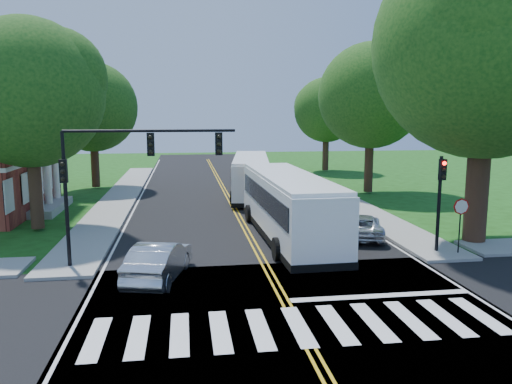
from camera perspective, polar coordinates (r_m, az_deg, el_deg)
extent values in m
plane|color=#194310|center=(16.31, 4.46, -14.37)|extent=(140.00, 140.00, 0.00)
cube|color=black|center=(33.40, -2.32, -2.20)|extent=(14.00, 96.00, 0.01)
cube|color=black|center=(16.30, 4.46, -14.35)|extent=(60.00, 12.00, 0.01)
cube|color=gold|center=(37.31, -2.96, -1.01)|extent=(0.36, 70.00, 0.01)
cube|color=silver|center=(37.32, -13.41, -1.24)|extent=(0.12, 70.00, 0.01)
cube|color=silver|center=(38.52, 7.16, -0.76)|extent=(0.12, 70.00, 0.01)
cube|color=silver|center=(15.85, 4.87, -15.02)|extent=(12.60, 3.00, 0.01)
cube|color=silver|center=(18.73, 14.07, -11.42)|extent=(6.60, 0.40, 0.01)
cube|color=gray|center=(40.41, -15.16, -0.46)|extent=(2.60, 40.00, 0.15)
cube|color=gray|center=(41.77, 8.06, 0.06)|extent=(2.60, 40.00, 0.15)
cylinder|color=black|center=(26.98, 24.00, 1.14)|extent=(1.10, 1.10, 6.00)
sphere|color=#3E6C20|center=(26.97, 24.90, 14.97)|extent=(10.80, 10.80, 10.80)
cylinder|color=black|center=(29.99, -23.92, 0.69)|extent=(0.70, 0.70, 4.80)
sphere|color=#3E6C20|center=(29.76, -24.54, 10.26)|extent=(8.00, 8.00, 8.00)
cylinder|color=black|center=(45.43, -17.92, 3.32)|extent=(0.70, 0.70, 4.40)
sphere|color=#3E6C20|center=(45.25, -18.21, 9.21)|extent=(7.60, 7.60, 7.60)
cylinder|color=black|center=(41.53, 12.78, 3.46)|extent=(0.70, 0.70, 5.00)
sphere|color=#3E6C20|center=(41.39, 13.03, 10.68)|extent=(8.40, 8.40, 8.40)
cylinder|color=black|center=(57.00, 7.96, 4.71)|extent=(0.70, 0.70, 4.40)
sphere|color=#3E6C20|center=(56.86, 8.06, 9.28)|extent=(7.20, 7.20, 7.20)
cube|color=silver|center=(35.82, -22.94, 4.95)|extent=(1.40, 6.00, 0.45)
cube|color=gray|center=(36.29, -22.55, -1.59)|extent=(1.80, 6.00, 0.50)
cylinder|color=silver|center=(33.92, -23.63, 0.81)|extent=(0.50, 0.50, 4.20)
cylinder|color=silver|center=(36.02, -22.72, 1.30)|extent=(0.50, 0.50, 4.20)
cylinder|color=silver|center=(38.14, -21.91, 1.74)|extent=(0.50, 0.50, 4.20)
cylinder|color=black|center=(22.01, -20.82, -2.11)|extent=(0.16, 0.16, 4.60)
cube|color=black|center=(21.62, -21.15, 2.24)|extent=(0.30, 0.22, 0.95)
sphere|color=black|center=(21.46, -21.28, 2.99)|extent=(0.18, 0.18, 0.18)
cylinder|color=black|center=(21.15, -11.96, 6.86)|extent=(7.00, 0.12, 0.12)
cube|color=black|center=(21.03, -11.94, 5.35)|extent=(0.30, 0.22, 0.95)
cube|color=black|center=(21.04, -4.28, 5.52)|extent=(0.30, 0.22, 0.95)
cylinder|color=black|center=(24.40, 20.17, -1.28)|extent=(0.16, 0.16, 4.40)
cube|color=black|center=(24.06, 20.54, 2.41)|extent=(0.30, 0.22, 0.95)
sphere|color=#FF0A05|center=(23.90, 20.74, 3.08)|extent=(0.18, 0.18, 0.18)
cylinder|color=black|center=(24.58, 22.23, -3.95)|extent=(0.06, 0.06, 2.20)
cylinder|color=#A50A07|center=(24.35, 22.41, -1.55)|extent=(0.76, 0.04, 0.76)
cube|color=white|center=(25.96, 3.71, -1.66)|extent=(3.07, 12.81, 2.97)
cube|color=black|center=(25.86, 3.72, -0.48)|extent=(3.12, 11.92, 1.03)
cube|color=black|center=(32.10, 1.07, 1.08)|extent=(2.65, 0.17, 1.73)
cube|color=orange|center=(31.98, 1.08, 2.80)|extent=(1.84, 0.15, 0.35)
cube|color=black|center=(26.23, 3.68, -4.49)|extent=(3.12, 12.91, 0.32)
cube|color=white|center=(25.72, 3.74, 1.73)|extent=(3.00, 12.42, 0.24)
cylinder|color=black|center=(30.52, 4.43, -2.28)|extent=(0.37, 1.05, 1.04)
cylinder|color=black|center=(29.97, -0.79, -2.46)|extent=(0.37, 1.05, 1.04)
cylinder|color=black|center=(22.95, 9.37, -6.12)|extent=(0.37, 1.05, 1.04)
cylinder|color=black|center=(22.21, 2.46, -6.52)|extent=(0.37, 1.05, 1.04)
cube|color=white|center=(39.25, -0.59, 1.81)|extent=(4.20, 12.23, 2.79)
cube|color=black|center=(39.19, -0.59, 2.55)|extent=(4.15, 11.41, 0.97)
cube|color=black|center=(45.22, -0.57, 3.21)|extent=(2.48, 0.44, 1.63)
cube|color=orange|center=(45.14, -0.57, 4.36)|extent=(1.72, 0.33, 0.33)
cube|color=black|center=(39.43, -0.59, 0.02)|extent=(4.26, 12.34, 0.30)
cube|color=white|center=(39.10, -0.60, 3.92)|extent=(4.10, 11.87, 0.22)
cylinder|color=black|center=(43.34, 1.17, 1.03)|extent=(0.45, 1.01, 0.98)
cylinder|color=black|center=(43.35, -2.32, 1.03)|extent=(0.45, 1.01, 0.98)
cylinder|color=black|center=(35.81, 1.51, -0.64)|extent=(0.45, 1.01, 0.98)
cylinder|color=black|center=(35.82, -2.72, -0.64)|extent=(0.45, 1.01, 0.98)
imported|color=silver|center=(20.01, -11.04, -7.72)|extent=(2.67, 4.84, 1.51)
imported|color=silver|center=(26.78, 11.98, -3.82)|extent=(3.19, 4.82, 1.23)
imported|color=black|center=(31.63, 7.95, -1.82)|extent=(2.39, 4.26, 1.17)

